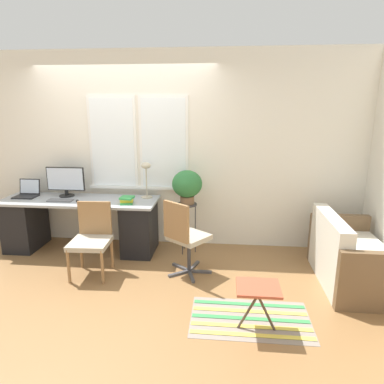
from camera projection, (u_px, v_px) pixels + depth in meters
name	position (u px, v px, depth m)	size (l,w,h in m)	color
ground_plane	(116.00, 261.00, 4.45)	(14.00, 14.00, 0.00)	olive
wall_back_with_window	(128.00, 150.00, 4.83)	(9.00, 0.12, 2.70)	white
desk	(81.00, 223.00, 4.73)	(2.13, 0.66, 0.73)	#9EA3A8
laptop	(27.00, 193.00, 4.79)	(0.30, 0.26, 0.23)	black
monitor	(66.00, 181.00, 4.76)	(0.54, 0.21, 0.41)	black
keyboard	(60.00, 200.00, 4.57)	(0.33, 0.13, 0.02)	slate
mouse	(77.00, 201.00, 4.52)	(0.04, 0.06, 0.03)	black
desk_lamp	(146.00, 171.00, 4.66)	(0.16, 0.16, 0.49)	#BCB299
book_stack	(127.00, 200.00, 4.46)	(0.19, 0.20, 0.09)	green
desk_chair_wooden	(92.00, 237.00, 4.05)	(0.46, 0.47, 0.85)	olive
office_chair_swivel	(185.00, 236.00, 4.00)	(0.57, 0.58, 0.92)	#47474C
couch_loveseat	(350.00, 259.00, 3.87)	(0.72, 1.24, 0.79)	silver
plant_stand	(187.00, 210.00, 4.60)	(0.26, 0.26, 0.69)	#333338
potted_plant	(187.00, 185.00, 4.51)	(0.40, 0.40, 0.45)	brown
floor_rug_striped	(250.00, 319.00, 3.25)	(1.13, 0.66, 0.01)	gray
folding_stool	(258.00, 291.00, 3.02)	(0.38, 0.33, 0.44)	#B24C33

